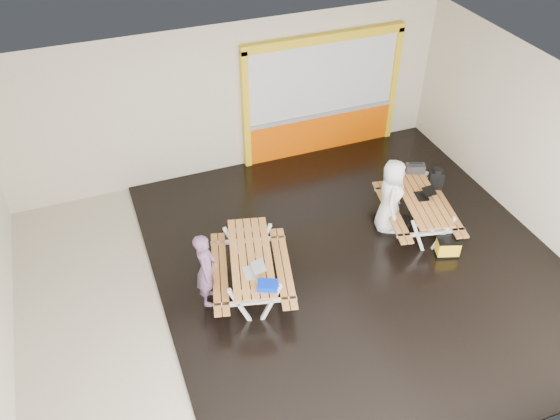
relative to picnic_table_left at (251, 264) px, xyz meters
name	(u,v)px	position (x,y,z in m)	size (l,w,h in m)	color
room	(299,206)	(0.86, -0.09, 1.12)	(10.02, 8.02, 3.52)	beige
deck	(357,262)	(2.11, -0.09, -0.61)	(7.50, 7.98, 0.05)	black
kiosk	(322,98)	(3.06, 3.85, 0.81)	(3.88, 0.16, 3.00)	#E95500
picnic_table_left	(251,264)	(0.00, 0.00, 0.00)	(1.85, 2.34, 0.83)	#BF7836
picnic_table_right	(419,203)	(3.73, 0.47, -0.02)	(1.75, 2.25, 0.80)	#BF7836
person_left	(206,269)	(-0.83, -0.09, 0.23)	(0.54, 0.35, 1.48)	#644465
person_right	(391,196)	(3.14, 0.62, 0.21)	(0.80, 0.52, 1.63)	white
laptop_left	(253,270)	(-0.09, -0.41, 0.24)	(0.39, 0.36, 0.15)	silver
laptop_right	(424,194)	(3.80, 0.43, 0.22)	(0.42, 0.39, 0.15)	black
blue_pouch	(268,285)	(0.02, -0.83, 0.24)	(0.33, 0.23, 0.10)	#0023D2
toolbox	(415,168)	(4.08, 1.24, 0.26)	(0.44, 0.33, 0.23)	black
backpack	(436,179)	(4.43, 0.94, 0.10)	(0.34, 0.29, 0.49)	black
dark_case	(399,221)	(3.43, 0.60, -0.51)	(0.40, 0.30, 0.15)	black
fluke_bag	(448,247)	(3.83, -0.53, -0.40)	(0.52, 0.42, 0.38)	black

